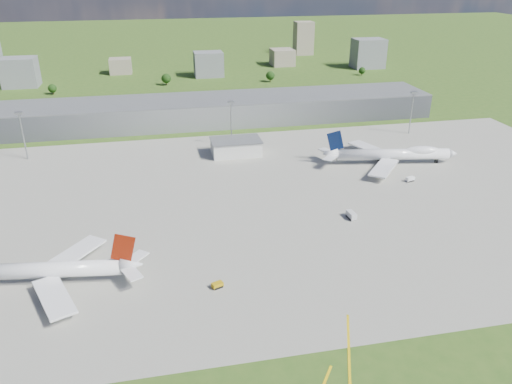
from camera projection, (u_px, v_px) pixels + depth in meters
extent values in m
plane|color=#35571B|center=(207.00, 129.00, 315.13)|extent=(1400.00, 1400.00, 0.00)
cube|color=#9A998C|center=(259.00, 201.00, 219.03)|extent=(360.00, 190.00, 0.08)
cube|color=slate|center=(204.00, 111.00, 325.36)|extent=(300.00, 42.00, 15.00)
cube|color=silver|center=(236.00, 147.00, 270.79)|extent=(26.00, 16.00, 8.00)
cylinder|color=gray|center=(23.00, 137.00, 260.43)|extent=(0.70, 0.70, 25.00)
cube|color=gray|center=(19.00, 113.00, 255.09)|extent=(3.50, 2.00, 1.20)
cylinder|color=gray|center=(231.00, 124.00, 280.60)|extent=(0.70, 0.70, 25.00)
cube|color=gray|center=(231.00, 102.00, 275.26)|extent=(3.50, 2.00, 1.20)
cylinder|color=gray|center=(411.00, 114.00, 300.77)|extent=(0.70, 0.70, 25.00)
cube|color=gray|center=(414.00, 93.00, 295.43)|extent=(3.50, 2.00, 1.20)
cylinder|color=white|center=(41.00, 270.00, 160.95)|extent=(51.38, 11.89, 5.29)
cone|color=white|center=(132.00, 265.00, 162.58)|extent=(7.68, 6.16, 5.29)
cube|color=maroon|center=(36.00, 275.00, 161.52)|extent=(41.85, 7.60, 1.15)
cube|color=white|center=(54.00, 297.00, 150.71)|extent=(16.11, 24.21, 0.79)
cube|color=white|center=(75.00, 253.00, 173.50)|extent=(20.24, 23.02, 0.79)
cube|color=maroon|center=(123.00, 248.00, 159.79)|extent=(8.76, 1.58, 10.65)
cylinder|color=#38383D|center=(51.00, 295.00, 154.27)|extent=(5.17, 3.43, 2.82)
cylinder|color=#38383D|center=(67.00, 262.00, 171.05)|extent=(5.17, 3.43, 2.82)
cube|color=black|center=(56.00, 286.00, 159.26)|extent=(1.54, 1.23, 2.20)
cube|color=black|center=(63.00, 272.00, 166.46)|extent=(1.54, 1.23, 2.20)
cylinder|color=white|center=(393.00, 154.00, 257.79)|extent=(58.22, 15.28, 5.81)
cone|color=white|center=(453.00, 154.00, 258.87)|extent=(5.57, 6.50, 5.81)
cone|color=white|center=(330.00, 154.00, 256.35)|extent=(8.34, 6.96, 5.81)
cube|color=navy|center=(396.00, 158.00, 258.61)|extent=(47.35, 10.18, 1.22)
ellipsoid|color=white|center=(422.00, 151.00, 257.58)|extent=(19.28, 8.78, 5.23)
cube|color=white|center=(370.00, 148.00, 271.12)|extent=(17.05, 27.42, 0.84)
cube|color=white|center=(384.00, 168.00, 245.29)|extent=(23.11, 25.52, 0.84)
cube|color=#071334|center=(335.00, 141.00, 253.58)|extent=(9.28, 2.00, 11.31)
cylinder|color=#38383D|center=(379.00, 155.00, 266.72)|extent=(5.57, 3.80, 3.00)
cylinder|color=#38383D|center=(364.00, 149.00, 275.04)|extent=(5.57, 3.80, 3.00)
cylinder|color=#38383D|center=(387.00, 167.00, 251.42)|extent=(5.57, 3.80, 3.00)
cylinder|color=#38383D|center=(382.00, 174.00, 242.73)|extent=(5.57, 3.80, 3.00)
cube|color=black|center=(379.00, 159.00, 263.08)|extent=(1.66, 1.35, 2.34)
cube|color=black|center=(383.00, 165.00, 255.43)|extent=(1.66, 1.35, 2.34)
cube|color=black|center=(436.00, 161.00, 260.26)|extent=(1.66, 1.35, 2.34)
cube|color=#BA8F0A|center=(217.00, 285.00, 159.99)|extent=(4.07, 3.17, 1.43)
cube|color=black|center=(217.00, 286.00, 160.29)|extent=(3.61, 3.08, 0.70)
cube|color=silver|center=(351.00, 215.00, 203.34)|extent=(2.97, 5.80, 2.46)
cube|color=black|center=(351.00, 217.00, 203.85)|extent=(3.01, 4.97, 0.70)
cube|color=white|center=(410.00, 179.00, 238.11)|extent=(4.60, 3.00, 1.88)
cube|color=black|center=(410.00, 181.00, 238.51)|extent=(4.01, 2.93, 0.70)
cube|color=slate|center=(20.00, 72.00, 417.99)|extent=(28.00, 22.00, 24.00)
cube|color=gray|center=(121.00, 66.00, 470.35)|extent=(20.00, 18.00, 14.00)
cube|color=slate|center=(209.00, 64.00, 456.64)|extent=(26.00, 20.00, 22.00)
cube|color=gray|center=(282.00, 57.00, 508.17)|extent=(22.00, 24.00, 16.00)
cube|color=slate|center=(368.00, 53.00, 493.63)|extent=(30.00, 22.00, 28.00)
cube|color=gray|center=(303.00, 38.00, 564.74)|extent=(20.00, 18.00, 36.00)
cylinder|color=#382314|center=(53.00, 93.00, 396.71)|extent=(0.70, 0.70, 3.00)
sphere|color=black|center=(52.00, 88.00, 395.30)|extent=(6.75, 6.75, 6.75)
cylinder|color=#382314|center=(167.00, 83.00, 426.44)|extent=(0.70, 0.70, 3.60)
sphere|color=black|center=(166.00, 78.00, 424.75)|extent=(8.10, 8.10, 8.10)
cylinder|color=#382314|center=(270.00, 80.00, 438.53)|extent=(0.70, 0.70, 3.40)
sphere|color=black|center=(270.00, 76.00, 436.93)|extent=(7.65, 7.65, 7.65)
cylinder|color=#382314|center=(362.00, 74.00, 464.06)|extent=(0.70, 0.70, 2.80)
sphere|color=black|center=(362.00, 71.00, 462.74)|extent=(6.30, 6.30, 6.30)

